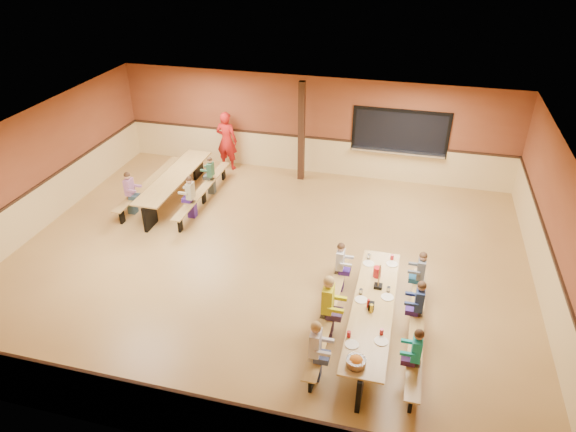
# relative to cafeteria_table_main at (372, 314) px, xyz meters

# --- Properties ---
(ground) EXTENTS (12.00, 12.00, 0.00)m
(ground) POSITION_rel_cafeteria_table_main_xyz_m (-2.65, 1.92, -0.53)
(ground) COLOR olive
(ground) RESTS_ON ground
(room_envelope) EXTENTS (12.04, 10.04, 3.02)m
(room_envelope) POSITION_rel_cafeteria_table_main_xyz_m (-2.65, 1.92, 0.16)
(room_envelope) COLOR brown
(room_envelope) RESTS_ON ground
(kitchen_pass_through) EXTENTS (2.78, 0.28, 1.38)m
(kitchen_pass_through) POSITION_rel_cafeteria_table_main_xyz_m (-0.05, 6.88, 0.96)
(kitchen_pass_through) COLOR black
(kitchen_pass_through) RESTS_ON ground
(structural_post) EXTENTS (0.18, 0.18, 3.00)m
(structural_post) POSITION_rel_cafeteria_table_main_xyz_m (-2.85, 6.32, 0.97)
(structural_post) COLOR black
(structural_post) RESTS_ON ground
(cafeteria_table_main) EXTENTS (1.91, 3.70, 0.74)m
(cafeteria_table_main) POSITION_rel_cafeteria_table_main_xyz_m (0.00, 0.00, 0.00)
(cafeteria_table_main) COLOR #A88242
(cafeteria_table_main) RESTS_ON ground
(cafeteria_table_second) EXTENTS (1.91, 3.70, 0.74)m
(cafeteria_table_second) POSITION_rel_cafeteria_table_main_xyz_m (-5.95, 4.14, 0.00)
(cafeteria_table_second) COLOR #A88242
(cafeteria_table_second) RESTS_ON ground
(seated_child_white_left) EXTENTS (0.38, 0.31, 1.23)m
(seated_child_white_left) POSITION_rel_cafeteria_table_main_xyz_m (-0.83, -1.27, 0.09)
(seated_child_white_left) COLOR silver
(seated_child_white_left) RESTS_ON ground
(seated_adult_yellow) EXTENTS (0.43, 0.35, 1.33)m
(seated_adult_yellow) POSITION_rel_cafeteria_table_main_xyz_m (-0.83, -0.15, 0.14)
(seated_adult_yellow) COLOR #CCCC12
(seated_adult_yellow) RESTS_ON ground
(seated_child_grey_left) EXTENTS (0.34, 0.28, 1.15)m
(seated_child_grey_left) POSITION_rel_cafeteria_table_main_xyz_m (-0.83, 1.26, 0.05)
(seated_child_grey_left) COLOR silver
(seated_child_grey_left) RESTS_ON ground
(seated_child_teal_right) EXTENTS (0.35, 0.28, 1.16)m
(seated_child_teal_right) POSITION_rel_cafeteria_table_main_xyz_m (0.83, -0.96, 0.05)
(seated_child_teal_right) COLOR #1CAEA7
(seated_child_teal_right) RESTS_ON ground
(seated_child_navy_right) EXTENTS (0.35, 0.29, 1.17)m
(seated_child_navy_right) POSITION_rel_cafeteria_table_main_xyz_m (0.83, 0.34, 0.06)
(seated_child_navy_right) COLOR navy
(seated_child_navy_right) RESTS_ON ground
(seated_child_char_right) EXTENTS (0.34, 0.28, 1.15)m
(seated_child_char_right) POSITION_rel_cafeteria_table_main_xyz_m (0.83, 1.35, 0.05)
(seated_child_char_right) COLOR #575C61
(seated_child_char_right) RESTS_ON ground
(seated_child_purple_sec) EXTENTS (0.36, 0.29, 1.19)m
(seated_child_purple_sec) POSITION_rel_cafeteria_table_main_xyz_m (-6.78, 3.13, 0.07)
(seated_child_purple_sec) COLOR #9C5F8D
(seated_child_purple_sec) RESTS_ON ground
(seated_child_green_sec) EXTENTS (0.32, 0.26, 1.10)m
(seated_child_green_sec) POSITION_rel_cafeteria_table_main_xyz_m (-5.13, 4.74, 0.03)
(seated_child_green_sec) COLOR #356A4B
(seated_child_green_sec) RESTS_ON ground
(seated_child_tan_sec) EXTENTS (0.35, 0.28, 1.16)m
(seated_child_tan_sec) POSITION_rel_cafeteria_table_main_xyz_m (-5.13, 3.34, 0.06)
(seated_child_tan_sec) COLOR #B2AF8C
(seated_child_tan_sec) RESTS_ON ground
(standing_woman) EXTENTS (0.71, 0.50, 1.86)m
(standing_woman) POSITION_rel_cafeteria_table_main_xyz_m (-5.27, 6.47, 0.40)
(standing_woman) COLOR #AD1713
(standing_woman) RESTS_ON ground
(punch_pitcher) EXTENTS (0.16, 0.16, 0.22)m
(punch_pitcher) POSITION_rel_cafeteria_table_main_xyz_m (-0.03, 0.91, 0.32)
(punch_pitcher) COLOR #AD171B
(punch_pitcher) RESTS_ON cafeteria_table_main
(chip_bowl) EXTENTS (0.32, 0.32, 0.15)m
(chip_bowl) POSITION_rel_cafeteria_table_main_xyz_m (-0.11, -1.53, 0.29)
(chip_bowl) COLOR #FFA628
(chip_bowl) RESTS_ON cafeteria_table_main
(napkin_dispenser) EXTENTS (0.10, 0.14, 0.13)m
(napkin_dispenser) POSITION_rel_cafeteria_table_main_xyz_m (-0.03, -0.10, 0.28)
(napkin_dispenser) COLOR black
(napkin_dispenser) RESTS_ON cafeteria_table_main
(condiment_mustard) EXTENTS (0.06, 0.06, 0.17)m
(condiment_mustard) POSITION_rel_cafeteria_table_main_xyz_m (-0.01, -0.19, 0.30)
(condiment_mustard) COLOR yellow
(condiment_mustard) RESTS_ON cafeteria_table_main
(condiment_ketchup) EXTENTS (0.06, 0.06, 0.17)m
(condiment_ketchup) POSITION_rel_cafeteria_table_main_xyz_m (-0.09, -0.06, 0.30)
(condiment_ketchup) COLOR #B2140F
(condiment_ketchup) RESTS_ON cafeteria_table_main
(table_paddle) EXTENTS (0.16, 0.16, 0.56)m
(table_paddle) POSITION_rel_cafeteria_table_main_xyz_m (0.03, 0.56, 0.35)
(table_paddle) COLOR black
(table_paddle) RESTS_ON cafeteria_table_main
(place_settings) EXTENTS (0.65, 3.30, 0.11)m
(place_settings) POSITION_rel_cafeteria_table_main_xyz_m (0.00, 0.00, 0.27)
(place_settings) COLOR beige
(place_settings) RESTS_ON cafeteria_table_main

